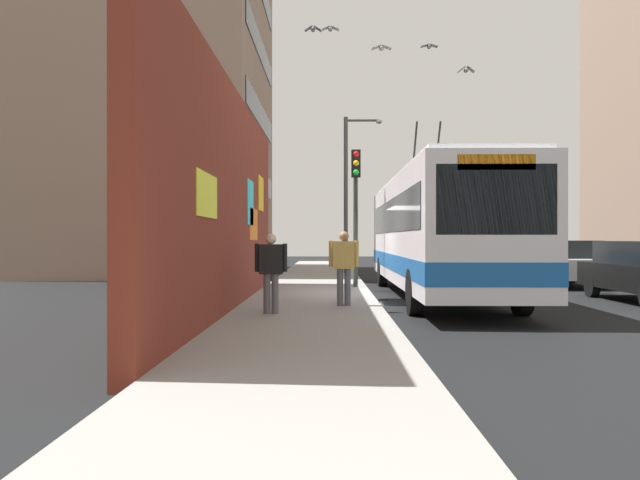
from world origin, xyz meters
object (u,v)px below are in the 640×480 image
(traffic_light, at_px, (356,195))
(street_lamp, at_px, (350,184))
(city_bus, at_px, (436,230))
(parked_car_red, at_px, (511,257))
(pedestrian_near_wall, at_px, (271,267))
(parked_car_white, at_px, (563,262))
(pedestrian_at_curb, at_px, (344,262))
(parked_car_silver, at_px, (479,253))

(traffic_light, xyz_separation_m, street_lamp, (7.86, -0.08, 1.02))
(city_bus, distance_m, traffic_light, 3.06)
(parked_car_red, bearing_deg, pedestrian_near_wall, 149.44)
(traffic_light, bearing_deg, parked_car_white, -70.54)
(traffic_light, bearing_deg, parked_car_red, -39.44)
(pedestrian_at_curb, height_order, street_lamp, street_lamp)
(parked_car_white, height_order, parked_car_silver, same)
(traffic_light, bearing_deg, city_bus, -130.74)
(parked_car_red, relative_size, pedestrian_near_wall, 2.74)
(parked_car_white, relative_size, pedestrian_near_wall, 2.93)
(parked_car_silver, bearing_deg, street_lamp, 133.90)
(pedestrian_at_curb, relative_size, street_lamp, 0.24)
(pedestrian_at_curb, bearing_deg, city_bus, -37.03)
(pedestrian_at_curb, xyz_separation_m, street_lamp, (13.22, -0.57, 2.90))
(street_lamp, bearing_deg, traffic_light, 179.43)
(parked_car_white, height_order, pedestrian_near_wall, pedestrian_near_wall)
(parked_car_white, distance_m, traffic_light, 8.09)
(parked_car_silver, bearing_deg, pedestrian_near_wall, 156.76)
(city_bus, xyz_separation_m, parked_car_silver, (16.71, -5.20, -1.04))
(parked_car_white, height_order, pedestrian_at_curb, pedestrian_at_curb)
(parked_car_white, relative_size, street_lamp, 0.69)
(parked_car_white, xyz_separation_m, pedestrian_at_curb, (-7.95, 7.84, 0.29))
(pedestrian_at_curb, bearing_deg, parked_car_silver, -21.20)
(city_bus, xyz_separation_m, pedestrian_at_curb, (-3.50, 2.64, -0.75))
(parked_car_white, relative_size, traffic_light, 1.10)
(pedestrian_near_wall, height_order, pedestrian_at_curb, pedestrian_at_curb)
(pedestrian_at_curb, bearing_deg, parked_car_white, -44.61)
(parked_car_white, distance_m, pedestrian_at_curb, 11.17)
(city_bus, bearing_deg, parked_car_white, -49.45)
(parked_car_silver, height_order, pedestrian_near_wall, pedestrian_near_wall)
(city_bus, bearing_deg, parked_car_red, -25.73)
(city_bus, height_order, street_lamp, street_lamp)
(parked_car_silver, xyz_separation_m, traffic_light, (-14.86, 7.35, 2.17))
(pedestrian_near_wall, bearing_deg, traffic_light, -16.08)
(city_bus, distance_m, parked_car_white, 6.92)
(pedestrian_near_wall, distance_m, traffic_light, 7.40)
(parked_car_white, relative_size, parked_car_silver, 1.05)
(pedestrian_at_curb, bearing_deg, street_lamp, -2.47)
(city_bus, relative_size, traffic_light, 2.99)
(parked_car_silver, xyz_separation_m, street_lamp, (-7.00, 7.27, 3.19))
(parked_car_silver, distance_m, street_lamp, 10.58)
(traffic_light, height_order, street_lamp, street_lamp)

